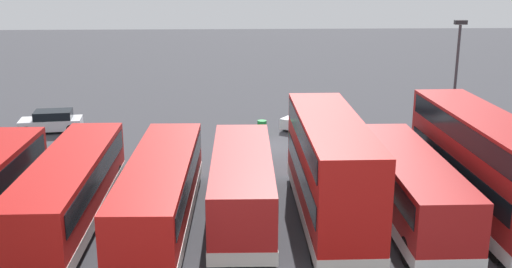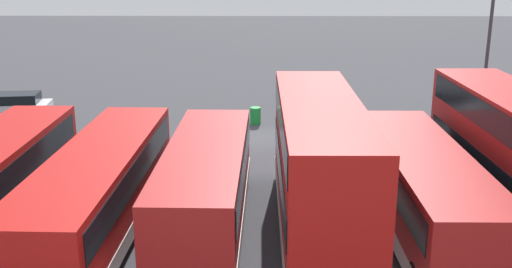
# 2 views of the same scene
# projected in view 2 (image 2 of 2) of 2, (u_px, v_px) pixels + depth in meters

# --- Properties ---
(ground_plane) EXTENTS (140.00, 140.00, 0.00)m
(ground_plane) POSITION_uv_depth(u_px,v_px,m) (259.00, 137.00, 31.03)
(ground_plane) COLOR #38383D
(bus_single_deck_third) EXTENTS (2.61, 10.89, 2.95)m
(bus_single_deck_third) POSITION_uv_depth(u_px,v_px,m) (424.00, 190.00, 19.56)
(bus_single_deck_third) COLOR #A51919
(bus_single_deck_third) RESTS_ON ground
(bus_double_decker_fourth) EXTENTS (2.66, 10.95, 4.55)m
(bus_double_decker_fourth) POSITION_uv_depth(u_px,v_px,m) (319.00, 164.00, 19.50)
(bus_double_decker_fourth) COLOR #B71411
(bus_double_decker_fourth) RESTS_ON ground
(bus_single_deck_fifth) EXTENTS (2.76, 10.25, 2.95)m
(bus_single_deck_fifth) POSITION_uv_depth(u_px,v_px,m) (206.00, 184.00, 20.05)
(bus_single_deck_fifth) COLOR #A51919
(bus_single_deck_fifth) RESTS_ON ground
(bus_single_deck_sixth) EXTENTS (2.88, 12.02, 2.95)m
(bus_single_deck_sixth) POSITION_uv_depth(u_px,v_px,m) (100.00, 189.00, 19.60)
(bus_single_deck_sixth) COLOR #B71411
(bus_single_deck_sixth) RESTS_ON ground
(car_hatchback_silver) EXTENTS (4.18, 2.29, 1.43)m
(car_hatchback_silver) POSITION_uv_depth(u_px,v_px,m) (16.00, 106.00, 34.75)
(car_hatchback_silver) COLOR silver
(car_hatchback_silver) RESTS_ON ground
(car_small_green) EXTENTS (3.99, 4.70, 1.43)m
(car_small_green) POSITION_uv_depth(u_px,v_px,m) (310.00, 103.00, 35.31)
(car_small_green) COLOR silver
(car_small_green) RESTS_ON ground
(lamp_post_tall) EXTENTS (0.70, 0.30, 7.78)m
(lamp_post_tall) POSITION_uv_depth(u_px,v_px,m) (487.00, 55.00, 28.08)
(lamp_post_tall) COLOR #38383D
(lamp_post_tall) RESTS_ON ground
(waste_bin_yellow) EXTENTS (0.60, 0.60, 0.95)m
(waste_bin_yellow) POSITION_uv_depth(u_px,v_px,m) (255.00, 116.00, 33.44)
(waste_bin_yellow) COLOR #197F33
(waste_bin_yellow) RESTS_ON ground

